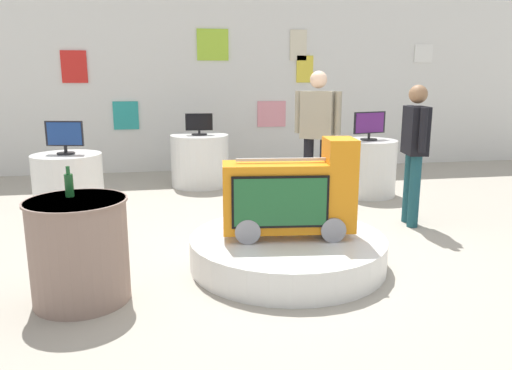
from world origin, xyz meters
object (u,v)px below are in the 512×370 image
Objects in this scene: tv_on_left_rear at (199,124)px; bottle_on_side_table at (69,184)px; tv_on_center_rear at (370,125)px; main_display_pedestal at (287,250)px; display_pedestal_right_rear at (69,188)px; shopper_browsing_near_truck at (317,132)px; tv_on_right_rear at (65,136)px; side_table_round at (79,249)px; display_pedestal_left_rear at (200,160)px; display_pedestal_center_rear at (367,168)px; novelty_firetruck_tv at (291,197)px; shopper_browsing_rear at (415,145)px.

tv_on_left_rear is 3.94m from bottle_on_side_table.
tv_on_left_rear is at bearing 155.43° from tv_on_center_rear.
display_pedestal_right_rear is at bearing 140.47° from main_display_pedestal.
shopper_browsing_near_truck reaches higher than bottle_on_side_table.
tv_on_right_rear is at bearing -134.18° from tv_on_left_rear.
main_display_pedestal is 1.75m from side_table_round.
tv_on_right_rear is (-1.62, -1.67, 0.60)m from display_pedestal_left_rear.
display_pedestal_center_rear is at bearing 39.41° from side_table_round.
display_pedestal_left_rear is at bearing 155.45° from display_pedestal_center_rear.
novelty_firetruck_tv is 1.49× the size of display_pedestal_right_rear.
bottle_on_side_table is (-1.19, -3.76, -0.08)m from tv_on_left_rear.
display_pedestal_center_rear is at bearing 40.08° from shopper_browsing_near_truck.
tv_on_left_rear is 0.82× the size of tv_on_center_rear.
shopper_browsing_near_truck reaches higher than display_pedestal_left_rear.
display_pedestal_right_rear is 0.46× the size of shopper_browsing_near_truck.
tv_on_center_rear is 1.19× the size of tv_on_right_rear.
tv_on_center_rear is 0.32× the size of shopper_browsing_rear.
novelty_firetruck_tv reaches higher than tv_on_left_rear.
tv_on_right_rear is 2.14m from bottle_on_side_table.
tv_on_right_rear is at bearing 175.29° from shopper_browsing_near_truck.
side_table_round is (-1.13, -3.86, 0.00)m from display_pedestal_left_rear.
side_table_round is at bearing -61.61° from bottle_on_side_table.
tv_on_right_rear reaches higher than side_table_round.
display_pedestal_right_rear is 0.50× the size of shopper_browsing_rear.
display_pedestal_center_rear is 4.00m from tv_on_right_rear.
display_pedestal_left_rear is 2.10× the size of tv_on_right_rear.
bottle_on_side_table is 3.09m from shopper_browsing_near_truck.
tv_on_center_rear reaches higher than novelty_firetruck_tv.
bottle_on_side_table is (-1.19, -3.76, 0.48)m from display_pedestal_left_rear.
tv_on_left_rear is 0.26× the size of shopper_browsing_rear.
side_table_round is (-3.43, -2.82, 0.00)m from display_pedestal_center_rear.
shopper_browsing_rear is (3.83, -0.83, 0.52)m from display_pedestal_right_rear.
display_pedestal_right_rear is 0.60m from tv_on_right_rear.
tv_on_center_rear is (2.29, -1.05, 0.60)m from display_pedestal_left_rear.
tv_on_right_rear is 2.33m from side_table_round.
shopper_browsing_rear is at bearing -48.35° from display_pedestal_left_rear.
shopper_browsing_near_truck is (0.73, 1.54, 0.88)m from main_display_pedestal.
tv_on_center_rear is at bearing 53.97° from main_display_pedestal.
side_table_round is (-1.70, -0.41, -0.22)m from novelty_firetruck_tv.
display_pedestal_left_rear is 1.14× the size of side_table_round.
side_table_round is (0.48, -2.20, -0.59)m from tv_on_right_rear.
display_pedestal_left_rear is 2.52m from display_pedestal_center_rear.
bottle_on_side_table is at bearing -159.51° from shopper_browsing_rear.
main_display_pedestal is at bearing -80.97° from tv_on_left_rear.
side_table_round is 3.16m from shopper_browsing_near_truck.
main_display_pedestal is 1.95× the size of display_pedestal_left_rear.
tv_on_right_rear is at bearing -77.77° from display_pedestal_right_rear.
side_table_round is 0.49m from bottle_on_side_table.
shopper_browsing_rear is at bearing -48.31° from tv_on_left_rear.
main_display_pedestal is at bearing -39.48° from tv_on_right_rear.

